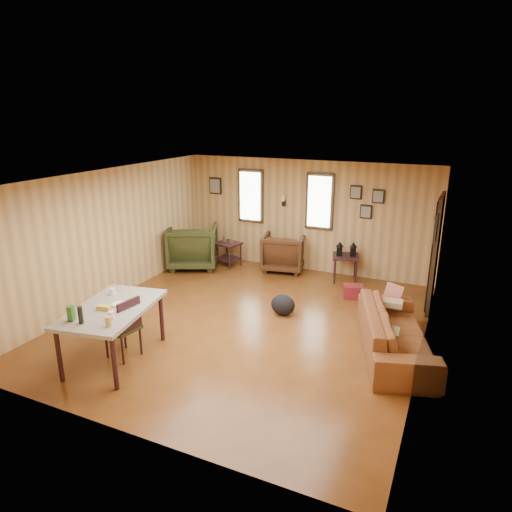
% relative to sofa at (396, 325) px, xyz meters
% --- Properties ---
extents(room, '(5.54, 6.04, 2.44)m').
position_rel_sofa_xyz_m(room, '(-2.21, 0.25, 0.77)').
color(room, brown).
rests_on(room, ground).
extents(sofa, '(1.28, 2.31, 0.87)m').
position_rel_sofa_xyz_m(sofa, '(0.00, 0.00, 0.00)').
color(sofa, brown).
rests_on(sofa, ground).
extents(recliner_brown, '(1.02, 0.98, 0.90)m').
position_rel_sofa_xyz_m(recliner_brown, '(-2.78, 2.72, 0.02)').
color(recliner_brown, '#442714').
rests_on(recliner_brown, ground).
extents(recliner_green, '(1.35, 1.32, 1.07)m').
position_rel_sofa_xyz_m(recliner_green, '(-4.70, 2.06, 0.10)').
color(recliner_green, '#2D3317').
rests_on(recliner_green, ground).
extents(end_table, '(0.62, 0.59, 0.66)m').
position_rel_sofa_xyz_m(end_table, '(-4.04, 2.48, -0.06)').
color(end_table, '#311519').
rests_on(end_table, ground).
extents(side_table, '(0.64, 0.64, 0.84)m').
position_rel_sofa_xyz_m(side_table, '(-1.38, 2.61, 0.14)').
color(side_table, '#311519').
rests_on(side_table, ground).
extents(cooler, '(0.42, 0.35, 0.25)m').
position_rel_sofa_xyz_m(cooler, '(-1.01, 1.77, -0.31)').
color(cooler, maroon).
rests_on(cooler, ground).
extents(backpack, '(0.49, 0.42, 0.36)m').
position_rel_sofa_xyz_m(backpack, '(-1.94, 0.52, -0.25)').
color(backpack, black).
rests_on(backpack, ground).
extents(sofa_pillows, '(0.45, 1.55, 0.32)m').
position_rel_sofa_xyz_m(sofa_pillows, '(-0.13, 0.20, 0.06)').
color(sofa_pillows, '#535932').
rests_on(sofa_pillows, sofa).
extents(dining_table, '(1.21, 1.71, 1.03)m').
position_rel_sofa_xyz_m(dining_table, '(-3.55, -1.85, 0.29)').
color(dining_table, gray).
rests_on(dining_table, ground).
extents(dining_chair, '(0.47, 0.47, 0.91)m').
position_rel_sofa_xyz_m(dining_chair, '(-3.43, -1.73, 0.07)').
color(dining_chair, '#2D3317').
rests_on(dining_chair, ground).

